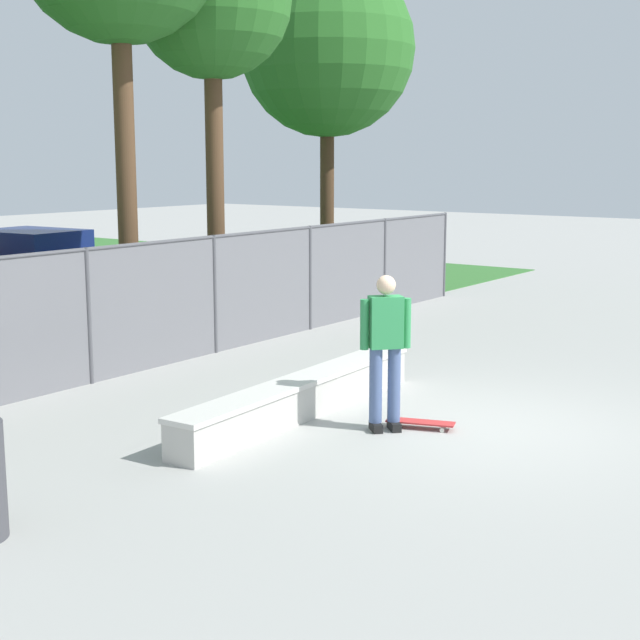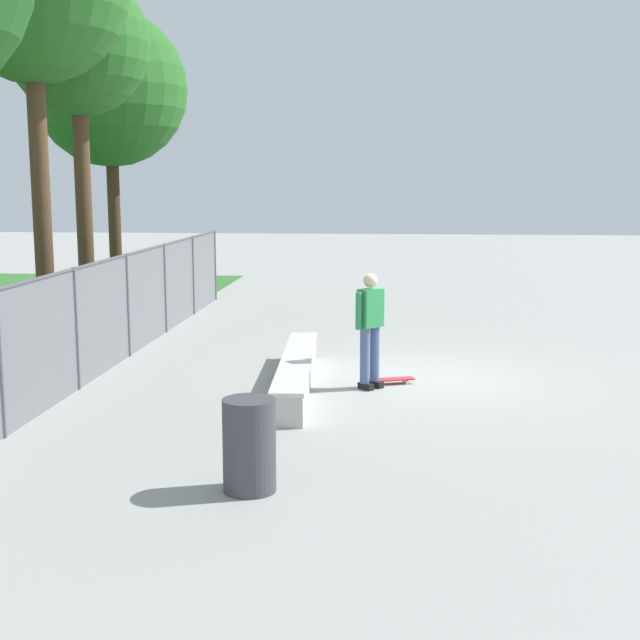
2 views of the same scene
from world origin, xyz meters
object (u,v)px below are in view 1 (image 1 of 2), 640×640
tree_far (327,49)px  car_blue (36,269)px  concrete_ledge (302,396)px  tree_mid (212,1)px  skateboard (420,422)px  skateboarder (385,345)px

tree_far → car_blue: tree_far is taller
concrete_ledge → car_blue: bearing=70.6°
tree_mid → car_blue: 6.95m
concrete_ledge → tree_mid: tree_mid is taller
concrete_ledge → tree_far: 11.60m
skateboard → tree_mid: size_ratio=0.11×
concrete_ledge → skateboarder: bearing=-86.5°
skateboarder → car_blue: skateboarder is taller
tree_mid → car_blue: size_ratio=1.70×
concrete_ledge → tree_mid: size_ratio=0.63×
car_blue → tree_far: bearing=-36.0°
concrete_ledge → skateboard: size_ratio=5.65×
concrete_ledge → tree_mid: 8.18m
tree_far → concrete_ledge: bearing=-146.3°
tree_far → skateboarder: bearing=-141.1°
concrete_ledge → car_blue: 10.12m
skateboard → car_blue: bearing=74.8°
skateboarder → tree_far: tree_far is taller
tree_mid → tree_far: tree_far is taller
tree_far → car_blue: bearing=144.0°
tree_mid → car_blue: tree_mid is taller
concrete_ledge → skateboard: (0.36, -1.47, -0.17)m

